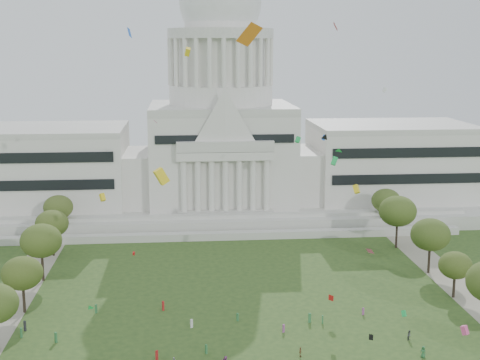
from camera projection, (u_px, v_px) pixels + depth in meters
name	position (u px, v px, depth m)	size (l,w,h in m)	color
capitol	(221.00, 143.00, 210.29)	(160.00, 64.50, 91.30)	#BCBAAF
path_right	(479.00, 305.00, 137.08)	(8.00, 160.00, 0.04)	gray
row_tree_l_3	(22.00, 273.00, 131.51)	(8.12, 8.12, 11.55)	black
row_tree_r_3	(455.00, 265.00, 139.76)	(7.01, 7.01, 9.98)	black
row_tree_l_4	(41.00, 241.00, 149.35)	(9.29, 9.29, 13.21)	black
row_tree_r_4	(430.00, 235.00, 154.56)	(9.19, 9.19, 13.06)	black
row_tree_l_5	(52.00, 224.00, 167.60)	(8.33, 8.33, 11.85)	black
row_tree_r_5	(398.00, 211.00, 174.01)	(9.82, 9.82, 13.96)	black
row_tree_l_6	(58.00, 207.00, 185.20)	(8.19, 8.19, 11.64)	black
row_tree_r_6	(386.00, 201.00, 192.02)	(8.42, 8.42, 11.97)	black
person_0	(423.00, 352.00, 113.66)	(1.01, 0.66, 2.07)	#33723F
person_2	(409.00, 335.00, 120.45)	(0.91, 0.56, 1.87)	#4C4C51
person_10	(300.00, 352.00, 113.99)	(1.02, 0.56, 1.75)	olive
distant_crowd	(158.00, 345.00, 116.76)	(65.37, 35.41, 1.95)	#994C8C
kite_swarm	(262.00, 185.00, 102.91)	(87.88, 105.17, 64.03)	white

